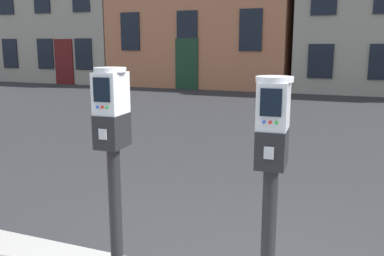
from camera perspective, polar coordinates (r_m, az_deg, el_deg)
name	(u,v)px	position (r m, az deg, el deg)	size (l,w,h in m)	color
parking_meter_near_kerb	(113,138)	(2.90, -10.86, -1.33)	(0.23, 0.26, 1.54)	black
parking_meter_twin_adjacent	(272,156)	(2.51, 10.87, -3.79)	(0.23, 0.26, 1.51)	black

